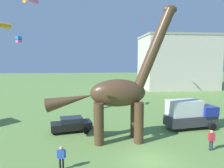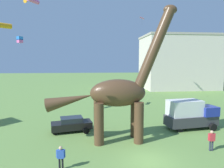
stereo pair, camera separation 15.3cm
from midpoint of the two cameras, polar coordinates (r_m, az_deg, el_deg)
ground_plane at (r=16.77m, az=10.37°, el=-20.16°), size 240.00×240.00×0.00m
dinosaur_sculpture at (r=19.06m, az=1.71°, el=-2.48°), size 12.00×2.54×12.54m
parked_sedan_left at (r=22.70m, az=-10.92°, el=-10.82°), size 4.48×2.61×1.55m
parked_box_truck at (r=24.61m, az=20.97°, el=-7.74°), size 5.83×2.84×3.20m
person_photographer at (r=31.53m, az=23.60°, el=-6.76°), size 0.37×0.16×1.00m
person_vendor_side at (r=15.36m, az=-13.67°, el=-18.65°), size 0.63×0.28×1.67m
person_far_spectator at (r=19.59m, az=26.03°, el=-13.38°), size 0.65×0.29×1.75m
kite_mid_left at (r=29.15m, az=-28.24°, el=14.04°), size 2.28×2.29×0.65m
kite_mid_right at (r=28.86m, az=-21.21°, el=20.68°), size 1.86×1.87×0.54m
kite_far_right at (r=37.46m, az=13.49°, el=11.93°), size 0.75×0.85×0.22m
kite_mid_center at (r=42.40m, az=8.38°, el=17.59°), size 1.13×1.37×1.55m
kite_drifting at (r=37.92m, az=-24.02°, el=11.13°), size 1.02×1.02×1.04m
background_building_block at (r=59.89m, az=17.81°, el=5.78°), size 19.26×13.04×14.40m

